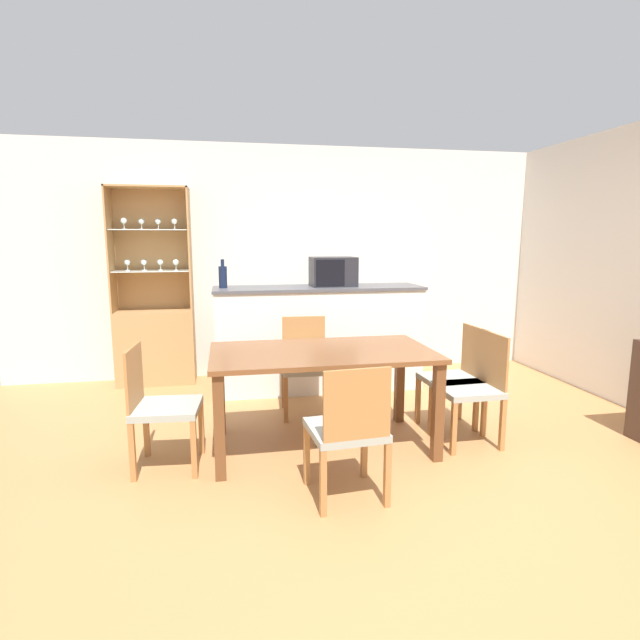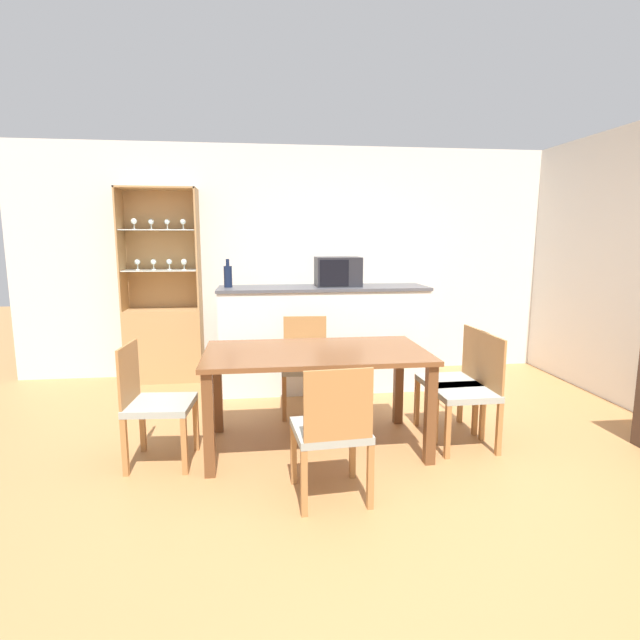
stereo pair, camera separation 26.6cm
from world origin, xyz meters
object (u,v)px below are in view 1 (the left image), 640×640
(display_cabinet, at_px, (155,329))
(dining_chair_head_near, at_px, (348,430))
(dining_chair_head_far, at_px, (306,365))
(microwave, at_px, (333,272))
(dining_chair_side_left_near, at_px, (160,406))
(dining_chair_side_right_near, at_px, (472,388))
(wine_bottle, at_px, (223,276))
(dining_table, at_px, (322,363))
(dining_chair_side_right_far, at_px, (456,378))

(display_cabinet, distance_m, dining_chair_head_near, 3.11)
(dining_chair_head_near, bearing_deg, display_cabinet, 112.89)
(dining_chair_head_far, distance_m, microwave, 1.13)
(dining_chair_side_left_near, bearing_deg, dining_chair_side_right_near, 94.46)
(wine_bottle, bearing_deg, dining_chair_head_far, -46.39)
(dining_chair_head_far, height_order, microwave, microwave)
(dining_chair_side_right_near, distance_m, dining_chair_side_left_near, 2.26)
(dining_table, relative_size, dining_chair_head_near, 1.91)
(dining_table, xyz_separation_m, microwave, (0.40, 1.49, 0.57))
(display_cabinet, bearing_deg, dining_chair_side_right_near, -39.71)
(dining_table, xyz_separation_m, dining_chair_side_right_near, (1.13, -0.13, -0.21))
(dining_chair_side_right_far, xyz_separation_m, wine_bottle, (-1.83, 1.37, 0.74))
(microwave, bearing_deg, dining_chair_head_near, -100.03)
(microwave, bearing_deg, dining_chair_head_far, -119.29)
(dining_chair_side_left_near, relative_size, dining_chair_head_far, 1.00)
(microwave, bearing_deg, dining_chair_side_right_near, -66.01)
(dining_chair_head_far, xyz_separation_m, dining_chair_head_near, (0.00, -1.55, 0.00))
(display_cabinet, bearing_deg, dining_chair_side_left_near, -82.08)
(dining_chair_side_left_near, bearing_deg, display_cabinet, -167.54)
(dining_table, relative_size, dining_chair_side_right_far, 1.91)
(dining_chair_head_far, xyz_separation_m, microwave, (0.40, 0.72, 0.78))
(dining_chair_side_left_near, xyz_separation_m, microwave, (1.53, 1.62, 0.78))
(dining_chair_head_far, height_order, wine_bottle, wine_bottle)
(dining_chair_side_right_far, distance_m, microwave, 1.72)
(dining_chair_head_far, bearing_deg, wine_bottle, -42.86)
(wine_bottle, bearing_deg, dining_chair_side_right_far, -36.96)
(display_cabinet, height_order, dining_table, display_cabinet)
(dining_chair_side_right_near, relative_size, dining_chair_head_far, 1.00)
(display_cabinet, bearing_deg, dining_chair_head_far, -40.30)
(dining_chair_side_right_near, bearing_deg, wine_bottle, 47.21)
(dining_chair_side_right_far, bearing_deg, microwave, 25.46)
(dining_chair_side_right_far, xyz_separation_m, dining_chair_side_left_near, (-2.26, -0.27, 0.00))
(display_cabinet, distance_m, wine_bottle, 1.05)
(dining_chair_side_left_near, bearing_deg, dining_chair_head_near, 64.88)
(dining_chair_head_near, bearing_deg, dining_table, 85.82)
(display_cabinet, bearing_deg, wine_bottle, -33.17)
(dining_table, relative_size, wine_bottle, 5.71)
(display_cabinet, distance_m, dining_chair_side_left_near, 2.14)
(dining_chair_side_right_near, relative_size, dining_chair_head_near, 1.00)
(dining_table, distance_m, microwave, 1.65)
(display_cabinet, distance_m, dining_chair_side_right_near, 3.32)
(display_cabinet, xyz_separation_m, wine_bottle, (0.73, -0.47, 0.59))
(dining_table, xyz_separation_m, dining_chair_side_right_far, (1.13, 0.14, -0.21))
(dining_chair_side_right_far, bearing_deg, dining_chair_side_left_near, 94.13)
(dining_table, distance_m, dining_chair_head_near, 0.80)
(microwave, bearing_deg, dining_chair_side_right_far, -61.89)
(dining_chair_head_near, xyz_separation_m, wine_bottle, (-0.70, 2.29, 0.74))
(dining_table, height_order, dining_chair_head_near, dining_chair_head_near)
(dining_table, distance_m, dining_chair_head_far, 0.80)
(dining_chair_head_near, distance_m, microwave, 2.43)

